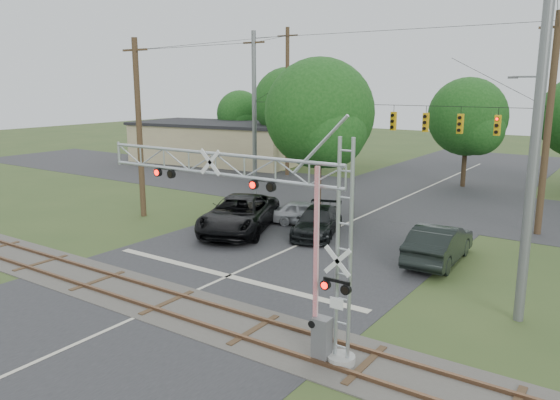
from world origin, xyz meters
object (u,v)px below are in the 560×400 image
Objects in this scene: pickup_black at (239,214)px; commercial_building at (219,142)px; sedan_silver at (306,213)px; car_dark at (317,222)px; streetlight at (537,136)px; traffic_signal_span at (391,120)px; crossing_gantry at (260,215)px.

pickup_black is 0.38× the size of commercial_building.
sedan_silver is 26.80m from commercial_building.
car_dark is 1.26× the size of sedan_silver.
pickup_black is at bearing -130.11° from streetlight.
traffic_signal_span is 4.82× the size of sedan_silver.
traffic_signal_span is at bearing -49.21° from sedan_silver.
traffic_signal_span is 8.54m from car_dark.
pickup_black is 19.27m from streetlight.
sedan_silver is at bearing 119.14° from car_dark.
pickup_black is at bearing -119.72° from traffic_signal_span.
crossing_gantry is at bearing -54.99° from commercial_building.
car_dark is (-1.05, -6.83, -5.01)m from traffic_signal_span.
traffic_signal_span is 11.04m from pickup_black.
traffic_signal_span reaches higher than pickup_black.
car_dark is at bearing -154.43° from sedan_silver.
sedan_silver is at bearing -117.32° from traffic_signal_span.
crossing_gantry is at bearing -85.99° from car_dark.
traffic_signal_span is 26.50m from commercial_building.
traffic_signal_span reaches higher than crossing_gantry.
sedan_silver is (-1.68, 1.55, -0.05)m from car_dark.
streetlight is (7.24, 5.81, -0.97)m from traffic_signal_span.
car_dark is 2.29m from sedan_silver.
pickup_black reaches higher than sedan_silver.
traffic_signal_span reaches higher than commercial_building.
car_dark is at bearing -46.53° from commercial_building.
commercial_building is at bearing 29.27° from sedan_silver.
sedan_silver is (-2.73, -5.29, -5.06)m from traffic_signal_span.
crossing_gantry is 40.48m from commercial_building.
commercial_building is (-18.65, 20.14, 1.07)m from pickup_black.
commercial_building is (-20.85, 16.79, 1.35)m from sedan_silver.
streetlight is at bearing 38.44° from car_dark.
commercial_building is at bearing 132.41° from crossing_gantry.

